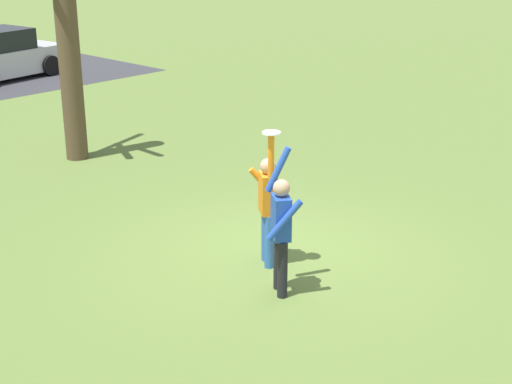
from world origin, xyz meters
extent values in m
plane|color=olive|center=(0.00, 0.00, 0.00)|extent=(120.00, 120.00, 0.00)
cylinder|color=#3366B7|center=(-0.32, -0.01, 0.41)|extent=(0.14, 0.14, 0.82)
cylinder|color=#3366B7|center=(-0.48, -0.21, 0.41)|extent=(0.14, 0.14, 0.82)
cube|color=orange|center=(-0.40, -0.11, 1.12)|extent=(0.39, 0.42, 0.60)
sphere|color=tan|center=(-0.40, -0.11, 1.53)|extent=(0.23, 0.23, 0.23)
cylinder|color=orange|center=(-0.26, 0.07, 1.17)|extent=(0.41, 0.35, 0.59)
cylinder|color=orange|center=(-0.54, -0.29, 1.75)|extent=(0.09, 0.09, 0.66)
cylinder|color=black|center=(-1.06, -0.97, 0.41)|extent=(0.14, 0.14, 0.82)
cylinder|color=black|center=(-0.90, -0.76, 0.41)|extent=(0.14, 0.14, 0.82)
cube|color=#234CB2|center=(-0.98, -0.86, 1.12)|extent=(0.39, 0.42, 0.60)
sphere|color=tan|center=(-0.98, -0.86, 1.53)|extent=(0.23, 0.23, 0.23)
cylinder|color=#234CB2|center=(-1.11, -1.04, 1.17)|extent=(0.41, 0.35, 0.59)
cylinder|color=#234CB2|center=(-0.84, -0.68, 1.72)|extent=(0.31, 0.26, 0.65)
cylinder|color=white|center=(-0.54, -0.29, 2.09)|extent=(0.26, 0.26, 0.02)
cube|color=#BCBCC1|center=(4.17, 15.57, 0.55)|extent=(4.31, 2.34, 0.80)
cylinder|color=black|center=(5.31, 16.65, 0.33)|extent=(0.68, 0.31, 0.66)
cylinder|color=black|center=(5.55, 14.84, 0.33)|extent=(0.68, 0.31, 0.66)
cylinder|color=brown|center=(0.78, 6.47, 2.43)|extent=(0.46, 0.46, 4.86)
camera|label=1|loc=(-8.08, -6.95, 4.86)|focal=52.94mm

